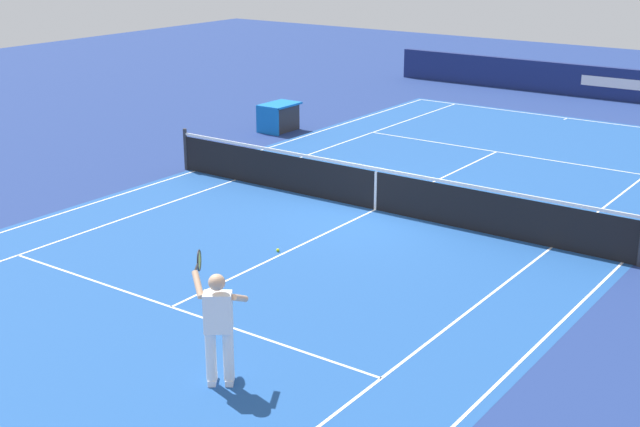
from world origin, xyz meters
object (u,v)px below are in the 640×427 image
(tennis_player_near, at_px, (218,323))
(equipment_cart_tarped, at_px, (279,117))
(tennis_net, at_px, (376,189))
(tennis_ball, at_px, (278,250))

(tennis_player_near, distance_m, equipment_cart_tarped, 15.57)
(tennis_player_near, bearing_deg, equipment_cart_tarped, -144.89)
(tennis_net, xyz_separation_m, equipment_cart_tarped, (-4.91, -6.59, -0.05))
(tennis_player_near, height_order, equipment_cart_tarped, tennis_player_near)
(tennis_net, bearing_deg, tennis_ball, -2.58)
(tennis_player_near, bearing_deg, tennis_net, -163.19)
(tennis_player_near, relative_size, tennis_ball, 25.71)
(tennis_net, distance_m, tennis_player_near, 8.18)
(equipment_cart_tarped, bearing_deg, tennis_player_near, 35.11)
(tennis_net, bearing_deg, equipment_cart_tarped, -126.71)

